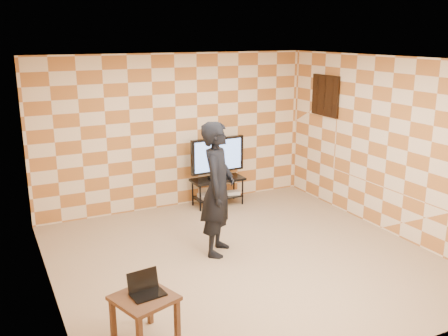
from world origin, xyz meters
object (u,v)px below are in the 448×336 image
at_px(tv, 218,156).
at_px(person, 218,189).
at_px(tv_stand, 218,186).
at_px(side_table, 144,304).

distance_m(tv, person, 2.02).
xyz_separation_m(tv_stand, tv, (-0.00, -0.00, 0.55)).
bearing_deg(tv_stand, tv, -93.15).
xyz_separation_m(tv_stand, side_table, (-2.44, -3.42, 0.05)).
height_order(tv_stand, person, person).
bearing_deg(side_table, person, 45.39).
height_order(tv, person, person).
distance_m(tv_stand, person, 2.10).
relative_size(tv_stand, person, 0.50).
distance_m(tv, side_table, 4.23).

